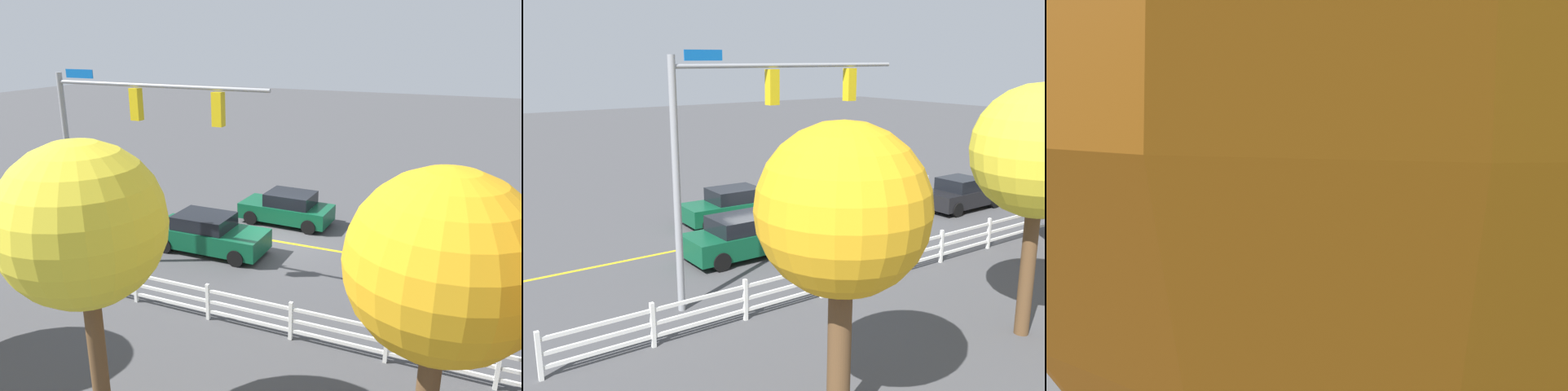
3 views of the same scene
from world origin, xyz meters
TOP-DOWN VIEW (x-y plane):
  - ground_plane at (0.00, 0.00)m, footprint 120.00×120.00m
  - lane_center_stripe at (-4.00, 0.00)m, footprint 28.00×0.16m
  - signal_assembly at (3.64, 4.78)m, footprint 7.71×0.38m
  - car_0 at (-9.52, 2.03)m, footprint 4.05×1.90m
  - car_1 at (2.04, 1.94)m, footprint 4.52×1.89m
  - car_2 at (0.30, -2.14)m, footprint 4.10×1.97m
  - car_3 at (-8.64, -2.11)m, footprint 4.82×1.95m
  - white_rail_fence at (-3.00, 6.36)m, footprint 26.10×0.10m
  - tree_0 at (-0.51, 11.06)m, footprint 3.21×3.21m
  - tree_2 at (5.85, 11.37)m, footprint 3.09×3.09m

SIDE VIEW (x-z plane):
  - ground_plane at x=0.00m, z-range 0.00..0.00m
  - lane_center_stripe at x=-4.00m, z-range 0.00..0.01m
  - white_rail_fence at x=-3.00m, z-range 0.03..1.18m
  - car_3 at x=-8.64m, z-range -0.04..1.39m
  - car_0 at x=-9.52m, z-range -0.04..1.43m
  - car_2 at x=0.30m, z-range -0.02..1.44m
  - car_1 at x=2.04m, z-range -0.02..1.46m
  - tree_2 at x=5.85m, z-range 1.32..7.15m
  - tree_0 at x=-0.51m, z-range 1.50..7.79m
  - signal_assembly at x=3.64m, z-range 1.45..8.48m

